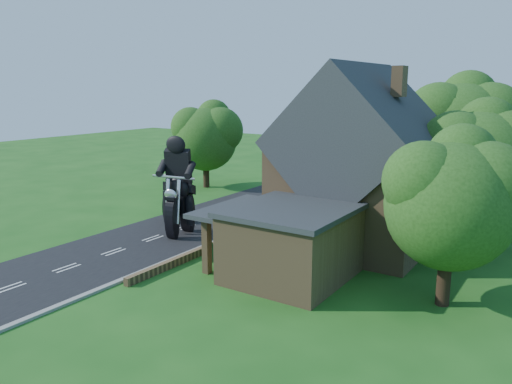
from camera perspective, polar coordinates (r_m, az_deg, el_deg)
The scene contains 19 objects.
ground at distance 30.69m, azimuth -11.71°, elevation -5.23°, with size 120.00×120.00×0.00m, color #1B5116.
road at distance 30.68m, azimuth -11.71°, elevation -5.21°, with size 7.00×80.00×0.02m, color black.
kerb at distance 28.29m, azimuth -6.45°, elevation -6.40°, with size 0.30×80.00×0.12m, color gray.
garden_wall at distance 31.71m, azimuth 0.26°, elevation -4.03°, with size 0.30×22.00×0.40m, color olive.
house at distance 28.88m, azimuth 11.72°, elevation 2.56°, with size 9.54×8.64×10.24m.
annex at distance 23.74m, azimuth 3.84°, elevation -5.64°, with size 7.05×5.94×3.44m.
tree_annex_side at distance 21.38m, azimuth 22.36°, elevation -0.39°, with size 5.64×5.20×7.48m.
tree_house_right at distance 29.67m, azimuth 24.83°, elevation 3.60°, with size 6.51×6.00×8.40m.
tree_behind_house at distance 37.37m, azimuth 23.06°, elevation 6.86°, with size 7.81×7.20×10.08m.
tree_behind_left at distance 39.89m, azimuth 14.72°, elevation 6.96°, with size 6.94×6.40×9.16m.
tree_far_road at distance 44.63m, azimuth -5.34°, elevation 6.63°, with size 6.08×5.60×7.84m.
shrub_a at distance 26.41m, azimuth -5.11°, elevation -6.60°, with size 0.90×0.90×1.10m, color #133C1C.
shrub_b at distance 28.30m, azimuth -1.94°, elevation -5.28°, with size 0.90×0.90×1.10m, color #133C1C.
shrub_c at distance 30.29m, azimuth 0.81°, elevation -4.11°, with size 0.90×0.90×1.10m, color #133C1C.
shrub_d at distance 34.46m, azimuth 5.31°, elevation -2.18°, with size 0.90×0.90×1.10m, color #133C1C.
shrub_e at distance 36.62m, azimuth 7.17°, elevation -1.38°, with size 0.90×0.90×1.10m, color #133C1C.
shrub_f at distance 38.82m, azimuth 8.82°, elevation -0.66°, with size 0.90×0.90×1.10m, color #133C1C.
motorcycle_lead at distance 30.76m, azimuth -8.67°, elevation -3.29°, with size 0.50×1.97×1.83m, color black, non-canonical shape.
motorcycle_follow at distance 34.12m, azimuth -9.04°, elevation -2.02°, with size 0.42×1.68×1.56m, color black, non-canonical shape.
Camera 1 is at (21.03, -20.49, 8.92)m, focal length 35.00 mm.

